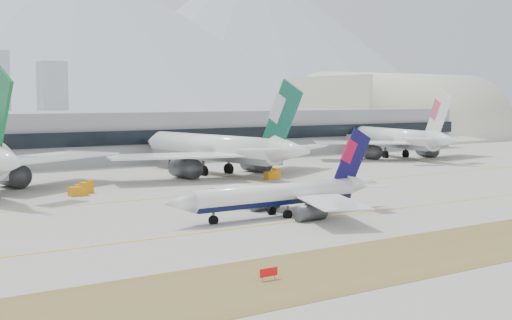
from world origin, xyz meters
TOP-DOWN VIEW (x-y plane):
  - ground at (0.00, 0.00)m, footprint 3000.00×3000.00m
  - taxiing_airliner at (-10.58, 0.15)m, footprint 42.13×36.72m
  - widebody_cathay at (13.40, 59.11)m, footprint 65.85×64.82m
  - widebody_china_air at (86.77, 69.66)m, footprint 60.30×60.08m
  - terminal at (0.00, 114.84)m, footprint 280.00×43.10m
  - hangar at (154.56, 135.00)m, footprint 91.00×60.00m
  - hold_sign_left at (-36.41, -32.00)m, footprint 2.20×0.15m
  - gse_extra at (-26.99, 44.92)m, footprint 3.55×2.00m
  - gse_c at (18.72, 43.60)m, footprint 3.55×2.00m
  - gse_b at (-29.30, 41.99)m, footprint 3.55×2.00m

SIDE VIEW (x-z plane):
  - ground at x=0.00m, z-range 0.00..0.00m
  - hangar at x=154.56m, z-range -29.86..30.14m
  - hold_sign_left at x=-36.41m, z-range 0.20..1.55m
  - gse_extra at x=-26.99m, z-range -0.25..2.35m
  - gse_c at x=18.72m, z-range -0.25..2.35m
  - gse_b at x=-29.30m, z-range -0.25..2.35m
  - taxiing_airliner at x=-10.58m, z-range -3.67..10.52m
  - widebody_china_air at x=86.77m, z-range -5.18..16.93m
  - widebody_cathay at x=13.40m, z-range -5.53..18.08m
  - terminal at x=0.00m, z-range 0.00..15.00m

